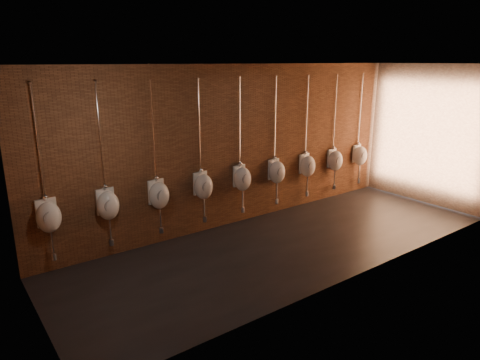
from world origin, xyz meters
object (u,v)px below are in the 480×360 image
at_px(urinal_8, 360,155).
at_px(urinal_5, 277,172).
at_px(urinal_3, 203,186).
at_px(urinal_2, 159,195).
at_px(urinal_4, 242,178).
at_px(urinal_6, 308,165).
at_px(urinal_7, 335,160).
at_px(urinal_0, 49,216).
at_px(urinal_1, 108,205).

bearing_deg(urinal_8, urinal_5, 180.00).
bearing_deg(urinal_3, urinal_2, 180.00).
height_order(urinal_4, urinal_5, same).
height_order(urinal_6, urinal_8, same).
distance_m(urinal_5, urinal_7, 1.85).
bearing_deg(urinal_8, urinal_2, 180.00).
bearing_deg(urinal_7, urinal_2, 180.00).
height_order(urinal_3, urinal_7, same).
bearing_deg(urinal_6, urinal_8, 0.00).
relative_size(urinal_0, urinal_8, 1.00).
bearing_deg(urinal_6, urinal_3, 180.00).
relative_size(urinal_1, urinal_5, 1.00).
distance_m(urinal_2, urinal_5, 2.77).
relative_size(urinal_0, urinal_4, 1.00).
height_order(urinal_1, urinal_2, same).
bearing_deg(urinal_1, urinal_0, 180.00).
height_order(urinal_3, urinal_4, same).
xyz_separation_m(urinal_1, urinal_4, (2.77, 0.00, 0.00)).
height_order(urinal_0, urinal_6, same).
distance_m(urinal_0, urinal_7, 6.46).
height_order(urinal_3, urinal_8, same).
xyz_separation_m(urinal_2, urinal_4, (1.85, 0.00, 0.00)).
bearing_deg(urinal_0, urinal_5, 0.00).
bearing_deg(urinal_7, urinal_1, 180.00).
relative_size(urinal_4, urinal_6, 1.00).
xyz_separation_m(urinal_4, urinal_5, (0.92, 0.00, 0.00)).
relative_size(urinal_2, urinal_4, 1.00).
xyz_separation_m(urinal_6, urinal_8, (1.85, 0.00, 0.00)).
distance_m(urinal_2, urinal_4, 1.85).
bearing_deg(urinal_4, urinal_6, 0.00).
xyz_separation_m(urinal_2, urinal_7, (4.62, 0.00, 0.00)).
bearing_deg(urinal_5, urinal_2, 180.00).
xyz_separation_m(urinal_6, urinal_7, (0.92, 0.00, 0.00)).
bearing_deg(urinal_3, urinal_8, 0.00).
bearing_deg(urinal_3, urinal_0, 180.00).
distance_m(urinal_5, urinal_8, 2.77).
xyz_separation_m(urinal_4, urinal_8, (3.69, 0.00, 0.00)).
bearing_deg(urinal_3, urinal_6, 0.00).
distance_m(urinal_0, urinal_5, 4.62).
xyz_separation_m(urinal_1, urinal_6, (4.62, 0.00, 0.00)).
height_order(urinal_4, urinal_6, same).
xyz_separation_m(urinal_3, urinal_4, (0.92, 0.00, 0.00)).
relative_size(urinal_1, urinal_7, 1.00).
bearing_deg(urinal_2, urinal_1, 180.00).
bearing_deg(urinal_2, urinal_3, 0.00).
height_order(urinal_1, urinal_3, same).
bearing_deg(urinal_5, urinal_8, 0.00).
bearing_deg(urinal_3, urinal_5, 0.00).
height_order(urinal_2, urinal_3, same).
bearing_deg(urinal_4, urinal_1, 180.00).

